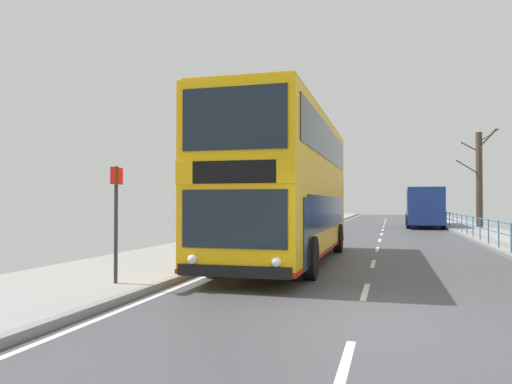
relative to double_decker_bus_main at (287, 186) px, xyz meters
The scene contains 6 objects.
ground 7.69m from the double_decker_bus_main, 75.30° to the right, with size 15.80×140.00×0.20m.
double_decker_bus_main is the anchor object (origin of this frame).
background_bus_far_lane 24.98m from the double_decker_bus_main, 77.23° to the left, with size 2.71×9.19×2.91m.
pedestrian_railing_far_kerb 12.67m from the double_decker_bus_main, 56.03° to the left, with size 0.05×34.05×1.03m.
bus_stop_sign_near 6.23m from the double_decker_bus_main, 114.01° to the right, with size 0.08×0.44×2.47m.
bare_tree_far_01 24.00m from the double_decker_bus_main, 67.74° to the left, with size 3.07×2.68×6.91m.
Camera 1 is at (0.51, -7.86, 1.84)m, focal length 34.61 mm.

